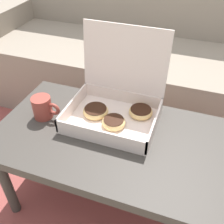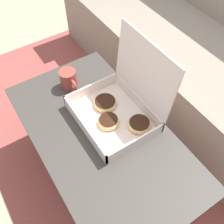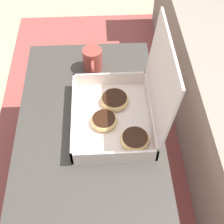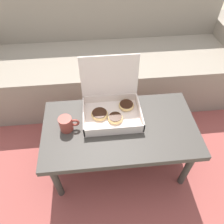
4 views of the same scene
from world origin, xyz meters
TOP-DOWN VIEW (x-y plane):
  - ground_plane at (0.00, 0.00)m, footprint 12.00×12.00m
  - area_rug at (0.00, 0.30)m, footprint 2.68×1.82m
  - coffee_table at (0.00, -0.09)m, footprint 0.97×0.53m
  - pastry_box at (-0.04, 0.04)m, footprint 0.37×0.32m
  - coffee_mug at (-0.33, -0.07)m, footprint 0.12×0.08m

SIDE VIEW (x-z plane):
  - ground_plane at x=0.00m, z-range 0.00..0.00m
  - area_rug at x=0.00m, z-range 0.00..0.01m
  - coffee_table at x=0.00m, z-range 0.17..0.61m
  - coffee_mug at x=-0.33m, z-range 0.44..0.54m
  - pastry_box at x=-0.04m, z-range 0.33..0.68m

